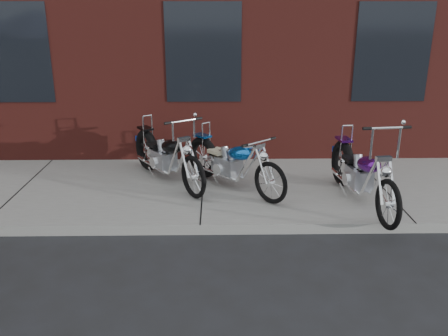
{
  "coord_description": "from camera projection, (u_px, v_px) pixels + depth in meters",
  "views": [
    {
      "loc": [
        0.23,
        -5.93,
        2.99
      ],
      "look_at": [
        0.34,
        0.8,
        0.71
      ],
      "focal_mm": 38.0,
      "sensor_mm": 36.0,
      "label": 1
    }
  ],
  "objects": [
    {
      "name": "ground",
      "position": [
        200.0,
        235.0,
        6.57
      ],
      "size": [
        120.0,
        120.0,
        0.0
      ],
      "primitive_type": "plane",
      "color": "#252528",
      "rests_on": "ground"
    },
    {
      "name": "chopper_blue",
      "position": [
        232.0,
        164.0,
        7.74
      ],
      "size": [
        1.58,
        1.79,
        0.99
      ],
      "rotation": [
        0.0,
        0.0,
        -0.85
      ],
      "color": "black",
      "rests_on": "sidewalk"
    },
    {
      "name": "sidewalk",
      "position": [
        203.0,
        190.0,
        7.96
      ],
      "size": [
        22.0,
        3.0,
        0.15
      ],
      "primitive_type": "cube",
      "color": "gray",
      "rests_on": "ground"
    },
    {
      "name": "chopper_third",
      "position": [
        166.0,
        158.0,
        8.04
      ],
      "size": [
        1.4,
        2.04,
        1.2
      ],
      "rotation": [
        0.0,
        0.0,
        -0.99
      ],
      "color": "black",
      "rests_on": "sidewalk"
    },
    {
      "name": "chopper_purple",
      "position": [
        362.0,
        176.0,
        7.14
      ],
      "size": [
        0.59,
        2.41,
        1.35
      ],
      "rotation": [
        0.0,
        0.0,
        -1.46
      ],
      "color": "black",
      "rests_on": "sidewalk"
    }
  ]
}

